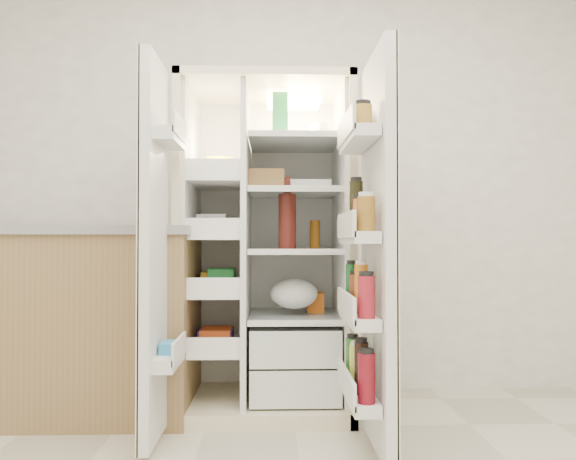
{
  "coord_description": "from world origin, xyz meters",
  "views": [
    {
      "loc": [
        -0.11,
        -1.43,
        0.94
      ],
      "look_at": [
        -0.04,
        1.25,
        0.99
      ],
      "focal_mm": 34.0,
      "sensor_mm": 36.0,
      "label": 1
    }
  ],
  "objects": [
    {
      "name": "fridge_door",
      "position": [
        0.33,
        0.96,
        0.87
      ],
      "size": [
        0.17,
        0.58,
        1.72
      ],
      "color": "white",
      "rests_on": "floor"
    },
    {
      "name": "freezer_door",
      "position": [
        -0.65,
        1.05,
        0.89
      ],
      "size": [
        0.15,
        0.4,
        1.72
      ],
      "color": "white",
      "rests_on": "floor"
    },
    {
      "name": "kitchen_counter",
      "position": [
        -1.22,
        1.59,
        0.51
      ],
      "size": [
        1.39,
        0.74,
        1.01
      ],
      "color": "olive",
      "rests_on": "floor"
    },
    {
      "name": "wall_back",
      "position": [
        0.0,
        2.0,
        1.35
      ],
      "size": [
        4.0,
        0.02,
        2.7
      ],
      "primitive_type": "cube",
      "color": "white",
      "rests_on": "floor"
    },
    {
      "name": "refrigerator",
      "position": [
        -0.13,
        1.65,
        0.74
      ],
      "size": [
        0.92,
        0.7,
        1.8
      ],
      "color": "beige",
      "rests_on": "floor"
    }
  ]
}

